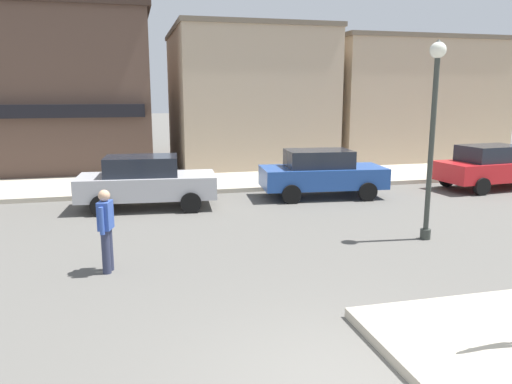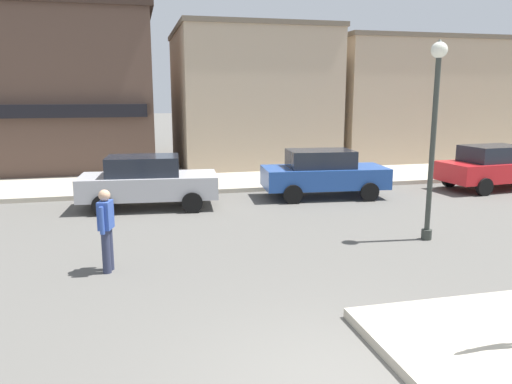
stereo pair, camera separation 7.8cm
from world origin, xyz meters
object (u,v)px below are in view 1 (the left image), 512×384
(parked_car_second, at_px, (321,173))
(pedestrian_crossing_near, at_px, (106,228))
(parked_car_nearest, at_px, (146,181))
(parked_car_third, at_px, (492,166))
(lamp_post, at_px, (434,112))

(parked_car_second, height_order, pedestrian_crossing_near, pedestrian_crossing_near)
(parked_car_nearest, relative_size, parked_car_third, 1.00)
(lamp_post, height_order, parked_car_second, lamp_post)
(lamp_post, xyz_separation_m, parked_car_third, (5.82, 5.00, -2.15))
(parked_car_nearest, distance_m, parked_car_third, 12.08)
(parked_car_nearest, bearing_deg, parked_car_second, 2.46)
(lamp_post, bearing_deg, parked_car_nearest, 142.05)
(parked_car_nearest, bearing_deg, parked_car_third, 0.56)
(lamp_post, height_order, parked_car_third, lamp_post)
(pedestrian_crossing_near, bearing_deg, lamp_post, 3.69)
(parked_car_nearest, xyz_separation_m, parked_car_third, (12.08, 0.12, 0.00))
(lamp_post, height_order, pedestrian_crossing_near, lamp_post)
(pedestrian_crossing_near, bearing_deg, parked_car_nearest, 80.34)
(parked_car_third, xyz_separation_m, pedestrian_crossing_near, (-12.99, -5.47, 0.06))
(parked_car_second, bearing_deg, parked_car_nearest, -177.54)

